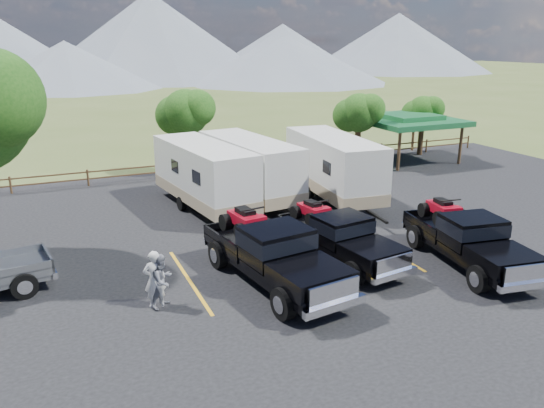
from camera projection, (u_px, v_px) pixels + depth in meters
name	position (u px, v px, depth m)	size (l,w,h in m)	color
ground	(401.00, 298.00, 17.21)	(320.00, 320.00, 0.00)	#445724
asphalt_lot	(352.00, 263.00, 19.83)	(44.00, 34.00, 0.04)	black
stall_lines	(339.00, 253.00, 20.70)	(12.12, 5.50, 0.01)	gold
tree_ne_a	(358.00, 113.00, 34.51)	(3.11, 2.92, 4.76)	black
tree_ne_b	(422.00, 112.00, 37.77)	(2.77, 2.59, 4.27)	black
tree_north	(185.00, 113.00, 31.96)	(3.46, 3.24, 5.25)	black
rail_fence	(251.00, 161.00, 34.00)	(36.12, 0.12, 1.00)	brown
pavilion	(408.00, 120.00, 36.23)	(6.20, 6.20, 3.22)	brown
mountain_range	(44.00, 41.00, 104.80)	(209.00, 71.00, 20.00)	slate
rig_left	(272.00, 252.00, 17.97)	(3.15, 7.10, 2.29)	black
rig_center	(338.00, 236.00, 19.85)	(2.76, 6.24, 2.01)	black
rig_right	(467.00, 238.00, 19.50)	(2.97, 6.60, 2.13)	black
trailer_left	(204.00, 175.00, 25.80)	(3.37, 9.28, 3.21)	silver
trailer_center	(249.00, 169.00, 27.20)	(3.25, 9.23, 3.19)	silver
trailer_right	(333.00, 167.00, 27.39)	(3.12, 9.49, 3.28)	silver
person_a	(155.00, 279.00, 16.32)	(0.68, 0.45, 1.87)	silver
person_b	(162.00, 280.00, 16.39)	(0.84, 0.66, 1.73)	slate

